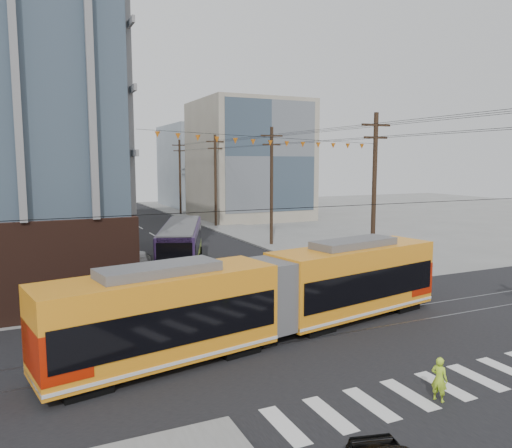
{
  "coord_description": "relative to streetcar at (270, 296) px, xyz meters",
  "views": [
    {
      "loc": [
        -12.27,
        -15.39,
        7.87
      ],
      "look_at": [
        -0.21,
        10.64,
        4.26
      ],
      "focal_mm": 35.0,
      "sensor_mm": 36.0,
      "label": 1
    }
  ],
  "objects": [
    {
      "name": "ground",
      "position": [
        2.64,
        -3.94,
        -1.92
      ],
      "size": [
        160.0,
        160.0,
        0.0
      ],
      "primitive_type": "plane",
      "color": "slate"
    },
    {
      "name": "city_bus",
      "position": [
        0.6,
        15.9,
        -0.22
      ],
      "size": [
        6.58,
        12.1,
        3.39
      ],
      "primitive_type": null,
      "rotation": [
        0.0,
        0.0,
        -0.36
      ],
      "color": "#2D1C43",
      "rests_on": "ground"
    },
    {
      "name": "streetcar",
      "position": [
        0.0,
        0.0,
        0.0
      ],
      "size": [
        20.05,
        6.44,
        3.83
      ],
      "primitive_type": null,
      "rotation": [
        0.0,
        0.0,
        0.19
      ],
      "color": "orange",
      "rests_on": "ground"
    },
    {
      "name": "utility_pole_far",
      "position": [
        11.14,
        52.06,
        3.58
      ],
      "size": [
        0.3,
        0.3,
        11.0
      ],
      "primitive_type": "cylinder",
      "color": "black",
      "rests_on": "ground"
    },
    {
      "name": "bg_bldg_ne_near",
      "position": [
        18.64,
        44.06,
        6.08
      ],
      "size": [
        14.0,
        14.0,
        16.0
      ],
      "primitive_type": "cube",
      "color": "gray",
      "rests_on": "ground"
    },
    {
      "name": "parked_car_silver",
      "position": [
        -2.49,
        8.98,
        -1.15
      ],
      "size": [
        2.48,
        4.87,
        1.53
      ],
      "primitive_type": "imported",
      "rotation": [
        0.0,
        0.0,
        2.95
      ],
      "color": "#B5BABF",
      "rests_on": "ground"
    },
    {
      "name": "jersey_barrier",
      "position": [
        10.94,
        9.75,
        -1.54
      ],
      "size": [
        1.24,
        3.85,
        0.76
      ],
      "primitive_type": "cube",
      "rotation": [
        0.0,
        0.0,
        0.1
      ],
      "color": "slate",
      "rests_on": "ground"
    },
    {
      "name": "pedestrian",
      "position": [
        2.42,
        -7.68,
        -1.16
      ],
      "size": [
        0.53,
        0.64,
        1.5
      ],
      "primitive_type": "imported",
      "rotation": [
        0.0,
        0.0,
        1.93
      ],
      "color": "#B8E52E",
      "rests_on": "ground"
    },
    {
      "name": "parked_car_grey",
      "position": [
        -2.47,
        22.34,
        -1.19
      ],
      "size": [
        3.51,
        5.62,
        1.45
      ],
      "primitive_type": "imported",
      "rotation": [
        0.0,
        0.0,
        2.91
      ],
      "color": "slate",
      "rests_on": "ground"
    },
    {
      "name": "parked_car_white",
      "position": [
        -2.49,
        16.64,
        -1.21
      ],
      "size": [
        2.9,
        5.13,
        1.4
      ],
      "primitive_type": "imported",
      "rotation": [
        0.0,
        0.0,
        2.94
      ],
      "color": "beige",
      "rests_on": "ground"
    },
    {
      "name": "bg_bldg_ne_far",
      "position": [
        20.64,
        64.06,
        5.08
      ],
      "size": [
        16.0,
        16.0,
        14.0
      ],
      "primitive_type": "cube",
      "color": "#8C99A5",
      "rests_on": "ground"
    },
    {
      "name": "bg_bldg_nw_far",
      "position": [
        -11.36,
        68.06,
        8.08
      ],
      "size": [
        16.0,
        18.0,
        20.0
      ],
      "primitive_type": "cube",
      "color": "gray",
      "rests_on": "ground"
    }
  ]
}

